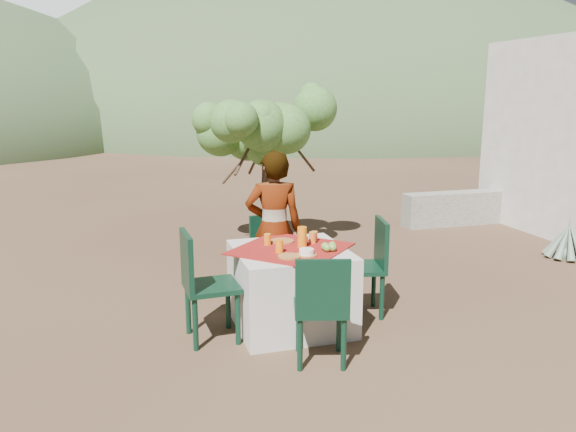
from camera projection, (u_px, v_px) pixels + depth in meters
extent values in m
plane|color=#3D271C|center=(359.00, 323.00, 5.41)|extent=(160.00, 160.00, 0.00)
cube|color=silver|center=(291.00, 288.00, 5.27)|extent=(1.02, 1.02, 0.75)
cube|color=maroon|center=(291.00, 249.00, 5.19)|extent=(1.30, 1.30, 0.01)
cylinder|color=black|center=(266.00, 279.00, 6.03)|extent=(0.04, 0.04, 0.42)
cylinder|color=black|center=(292.00, 275.00, 6.16)|extent=(0.04, 0.04, 0.42)
cylinder|color=black|center=(254.00, 271.00, 6.30)|extent=(0.04, 0.04, 0.42)
cylinder|color=black|center=(279.00, 267.00, 6.44)|extent=(0.04, 0.04, 0.42)
cube|color=black|center=(273.00, 255.00, 6.19)|extent=(0.45, 0.45, 0.04)
cube|color=black|center=(266.00, 232.00, 6.30)|extent=(0.39, 0.10, 0.41)
cylinder|color=black|center=(339.00, 326.00, 4.77)|extent=(0.04, 0.04, 0.46)
cylinder|color=black|center=(298.00, 326.00, 4.77)|extent=(0.04, 0.04, 0.46)
cylinder|color=black|center=(344.00, 343.00, 4.43)|extent=(0.04, 0.04, 0.46)
cylinder|color=black|center=(300.00, 344.00, 4.43)|extent=(0.04, 0.04, 0.46)
cube|color=black|center=(321.00, 308.00, 4.55)|extent=(0.53, 0.53, 0.04)
cube|color=black|center=(323.00, 288.00, 4.31)|extent=(0.42, 0.15, 0.45)
cylinder|color=black|center=(238.00, 318.00, 4.90)|extent=(0.05, 0.05, 0.49)
cylinder|color=black|center=(228.00, 303.00, 5.24)|extent=(0.05, 0.05, 0.49)
cylinder|color=black|center=(195.00, 323.00, 4.77)|extent=(0.05, 0.05, 0.49)
cylinder|color=black|center=(188.00, 308.00, 5.12)|extent=(0.05, 0.05, 0.49)
cube|color=black|center=(212.00, 287.00, 4.95)|extent=(0.48, 0.48, 0.04)
cube|color=black|center=(187.00, 260.00, 4.83)|extent=(0.07, 0.46, 0.48)
cylinder|color=black|center=(339.00, 285.00, 5.76)|extent=(0.05, 0.05, 0.48)
cylinder|color=black|center=(345.00, 297.00, 5.41)|extent=(0.05, 0.05, 0.48)
cylinder|color=black|center=(374.00, 284.00, 5.78)|extent=(0.05, 0.05, 0.48)
cylinder|color=black|center=(382.00, 297.00, 5.43)|extent=(0.05, 0.05, 0.48)
cube|color=black|center=(361.00, 268.00, 5.55)|extent=(0.53, 0.53, 0.04)
cube|color=black|center=(381.00, 243.00, 5.51)|extent=(0.14, 0.44, 0.46)
imported|color=#8C6651|center=(274.00, 228.00, 5.77)|extent=(0.65, 0.49, 1.61)
cylinder|color=#4F3627|center=(267.00, 199.00, 7.72)|extent=(0.13, 0.13, 1.50)
sphere|color=#346A27|center=(266.00, 144.00, 7.56)|extent=(0.64, 0.64, 0.64)
sphere|color=#346A27|center=(308.00, 131.00, 7.68)|extent=(0.60, 0.60, 0.60)
sphere|color=#346A27|center=(225.00, 136.00, 7.49)|extent=(0.56, 0.56, 0.56)
sphere|color=#346A27|center=(263.00, 126.00, 8.09)|extent=(0.58, 0.58, 0.58)
sphere|color=#346A27|center=(281.00, 143.00, 7.06)|extent=(0.51, 0.51, 0.51)
sphere|color=slate|center=(566.00, 255.00, 7.55)|extent=(0.20, 0.20, 0.20)
cone|color=slate|center=(568.00, 236.00, 7.50)|extent=(0.11, 0.11, 0.58)
cone|color=slate|center=(572.00, 239.00, 7.59)|extent=(0.34, 0.22, 0.50)
cone|color=slate|center=(566.00, 238.00, 7.63)|extent=(0.24, 0.33, 0.51)
cone|color=slate|center=(560.00, 239.00, 7.63)|extent=(0.14, 0.35, 0.49)
cone|color=slate|center=(557.00, 239.00, 7.58)|extent=(0.28, 0.30, 0.51)
cone|color=slate|center=(559.00, 241.00, 7.50)|extent=(0.36, 0.17, 0.49)
cone|color=slate|center=(563.00, 242.00, 7.43)|extent=(0.34, 0.22, 0.50)
cone|color=slate|center=(570.00, 243.00, 7.39)|extent=(0.24, 0.33, 0.51)
cone|color=slate|center=(576.00, 243.00, 7.39)|extent=(0.14, 0.35, 0.49)
cube|color=gray|center=(475.00, 207.00, 9.53)|extent=(2.60, 0.35, 0.55)
ellipsoid|color=#364A29|center=(314.00, 123.00, 42.46)|extent=(48.00, 48.00, 20.00)
ellipsoid|color=slate|center=(99.00, 117.00, 53.02)|extent=(60.00, 60.00, 24.00)
ellipsoid|color=slate|center=(432.00, 116.00, 56.26)|extent=(36.00, 36.00, 14.00)
cylinder|color=brown|center=(282.00, 241.00, 5.42)|extent=(0.23, 0.23, 0.01)
cylinder|color=brown|center=(289.00, 256.00, 4.90)|extent=(0.20, 0.20, 0.01)
cylinder|color=orange|center=(267.00, 239.00, 5.29)|extent=(0.07, 0.07, 0.11)
cylinder|color=orange|center=(279.00, 246.00, 5.03)|extent=(0.07, 0.07, 0.12)
cylinder|color=orange|center=(302.00, 237.00, 5.20)|extent=(0.09, 0.09, 0.19)
cylinder|color=brown|center=(307.00, 255.00, 4.95)|extent=(0.19, 0.19, 0.01)
cylinder|color=white|center=(307.00, 252.00, 4.94)|extent=(0.13, 0.13, 0.05)
cylinder|color=orange|center=(312.00, 238.00, 5.35)|extent=(0.07, 0.07, 0.11)
cylinder|color=orange|center=(314.00, 236.00, 5.42)|extent=(0.06, 0.06, 0.10)
cube|color=white|center=(312.00, 239.00, 5.37)|extent=(0.07, 0.06, 0.08)
sphere|color=olive|center=(325.00, 246.00, 5.11)|extent=(0.07, 0.07, 0.07)
sphere|color=olive|center=(332.00, 245.00, 5.14)|extent=(0.07, 0.07, 0.07)
sphere|color=olive|center=(332.00, 247.00, 5.08)|extent=(0.07, 0.07, 0.07)
sphere|color=olive|center=(327.00, 248.00, 5.06)|extent=(0.07, 0.07, 0.07)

